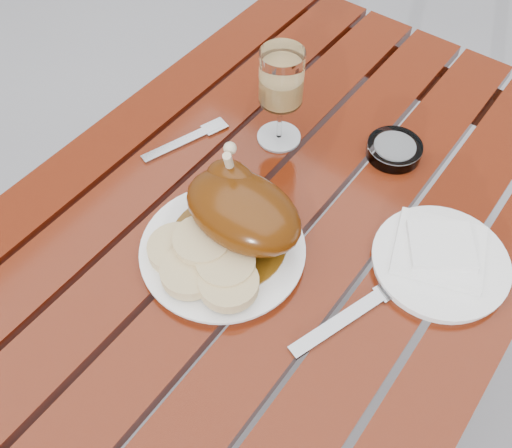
{
  "coord_description": "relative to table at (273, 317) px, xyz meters",
  "views": [
    {
      "loc": [
        0.32,
        -0.49,
        1.5
      ],
      "look_at": [
        -0.0,
        -0.06,
        0.78
      ],
      "focal_mm": 40.0,
      "sensor_mm": 36.0,
      "label": 1
    }
  ],
  "objects": [
    {
      "name": "ground",
      "position": [
        0.0,
        0.0,
        -0.38
      ],
      "size": [
        60.0,
        60.0,
        0.0
      ],
      "primitive_type": "plane",
      "color": "slate",
      "rests_on": "ground"
    },
    {
      "name": "table",
      "position": [
        0.0,
        0.0,
        0.0
      ],
      "size": [
        0.8,
        1.2,
        0.75
      ],
      "primitive_type": "cube",
      "color": "#65210C",
      "rests_on": "ground"
    },
    {
      "name": "dinner_plate",
      "position": [
        -0.02,
        -0.12,
        0.38
      ],
      "size": [
        0.33,
        0.33,
        0.02
      ],
      "primitive_type": "cylinder",
      "rotation": [
        0.0,
        0.0,
        0.32
      ],
      "color": "white",
      "rests_on": "table"
    },
    {
      "name": "roast_duck",
      "position": [
        -0.02,
        -0.07,
        0.44
      ],
      "size": [
        0.2,
        0.19,
        0.14
      ],
      "color": "#5F380A",
      "rests_on": "dinner_plate"
    },
    {
      "name": "bread_dumplings",
      "position": [
        -0.02,
        -0.17,
        0.41
      ],
      "size": [
        0.19,
        0.14,
        0.04
      ],
      "color": "#D3BA80",
      "rests_on": "dinner_plate"
    },
    {
      "name": "wine_glass",
      "position": [
        -0.1,
        0.14,
        0.47
      ],
      "size": [
        0.09,
        0.09,
        0.19
      ],
      "primitive_type": "cylinder",
      "rotation": [
        0.0,
        0.0,
        -0.09
      ],
      "color": "tan",
      "rests_on": "table"
    },
    {
      "name": "side_plate",
      "position": [
        0.26,
        0.06,
        0.38
      ],
      "size": [
        0.24,
        0.24,
        0.02
      ],
      "primitive_type": "cylinder",
      "rotation": [
        0.0,
        0.0,
        0.15
      ],
      "color": "white",
      "rests_on": "table"
    },
    {
      "name": "napkin",
      "position": [
        0.25,
        0.07,
        0.4
      ],
      "size": [
        0.17,
        0.16,
        0.01
      ],
      "primitive_type": "cube",
      "rotation": [
        0.0,
        0.0,
        0.33
      ],
      "color": "white",
      "rests_on": "side_plate"
    },
    {
      "name": "ashtray",
      "position": [
        0.09,
        0.23,
        0.39
      ],
      "size": [
        0.12,
        0.12,
        0.02
      ],
      "primitive_type": "cylinder",
      "rotation": [
        0.0,
        0.0,
        0.21
      ],
      "color": "#B2B7BC",
      "rests_on": "table"
    },
    {
      "name": "fork",
      "position": [
        -0.23,
        0.02,
        0.38
      ],
      "size": [
        0.07,
        0.16,
        0.01
      ],
      "primitive_type": "cube",
      "rotation": [
        0.0,
        0.0,
        -0.33
      ],
      "color": "gray",
      "rests_on": "table"
    },
    {
      "name": "knife",
      "position": [
        0.2,
        -0.09,
        0.38
      ],
      "size": [
        0.09,
        0.22,
        0.01
      ],
      "primitive_type": "cube",
      "rotation": [
        0.0,
        0.0,
        -0.33
      ],
      "color": "gray",
      "rests_on": "table"
    }
  ]
}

